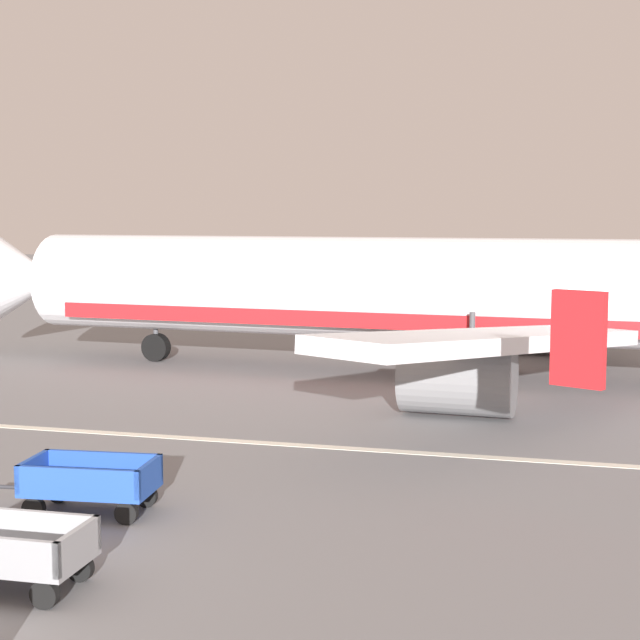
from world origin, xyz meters
name	(u,v)px	position (x,y,z in m)	size (l,w,h in m)	color
grass_strip	(454,291)	(0.00, 60.81, 0.03)	(220.00, 28.00, 0.06)	#518442
apron_stripe	(206,439)	(0.00, 10.65, 0.01)	(120.00, 0.36, 0.01)	silver
airplane	(442,292)	(4.54, 22.08, 3.05)	(37.65, 30.24, 11.34)	silver
baggage_cart_second_in_row	(7,552)	(0.78, 0.35, 0.60)	(3.57, 1.47, 1.07)	gray
baggage_cart_third_in_row	(90,483)	(0.13, 4.22, 0.60)	(3.61, 1.64, 1.07)	#234CB2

